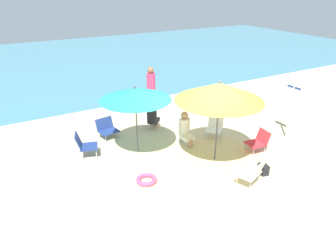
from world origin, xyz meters
TOP-DOWN VIEW (x-y plane):
  - ground_plane at (0.00, 0.00)m, footprint 40.00×40.00m
  - sea_water at (0.00, 13.01)m, footprint 40.00×16.00m
  - umbrella_yellow at (0.13, -0.05)m, footprint 2.17×2.17m
  - umbrella_teal at (-1.48, 1.30)m, footprint 1.86×1.86m
  - beach_chair_a at (0.15, -1.42)m, footprint 0.69×0.67m
  - beach_chair_b at (1.44, -0.27)m, footprint 0.59×0.50m
  - beach_chair_c at (-1.89, 2.62)m, footprint 0.63×0.62m
  - beach_chair_d at (-2.81, 1.79)m, footprint 0.66×0.61m
  - beach_chair_e at (0.94, 1.06)m, footprint 0.71×0.70m
  - person_a at (0.17, 3.76)m, footprint 0.30×0.30m
  - person_b at (-0.47, 2.40)m, footprint 0.52×0.52m
  - person_c at (-0.08, 1.10)m, footprint 0.33×0.56m
  - warning_sign at (2.76, -0.08)m, footprint 0.06×0.45m
  - swim_ring at (-1.90, -0.11)m, footprint 0.50×0.50m
  - beach_bag at (0.73, -1.19)m, footprint 0.23×0.30m

SIDE VIEW (x-z plane):
  - ground_plane at x=0.00m, z-range 0.00..0.00m
  - sea_water at x=0.00m, z-range 0.00..0.01m
  - swim_ring at x=-1.90m, z-range 0.00..0.11m
  - beach_bag at x=0.73m, z-range 0.00..0.25m
  - beach_chair_c at x=-1.89m, z-range 0.00..0.56m
  - beach_chair_b at x=1.44m, z-range 0.01..0.60m
  - beach_chair_d at x=-2.81m, z-range 0.02..0.68m
  - beach_chair_e at x=0.94m, z-range 0.02..0.70m
  - beach_chair_a at x=0.15m, z-range 0.03..0.70m
  - person_b at x=-0.47m, z-range 0.00..0.92m
  - person_c at x=-0.08m, z-range 0.00..0.96m
  - person_a at x=0.17m, z-range 0.02..1.65m
  - warning_sign at x=2.76m, z-range 0.29..2.24m
  - umbrella_teal at x=-1.48m, z-range 0.73..2.61m
  - umbrella_yellow at x=0.13m, z-range 0.79..2.93m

